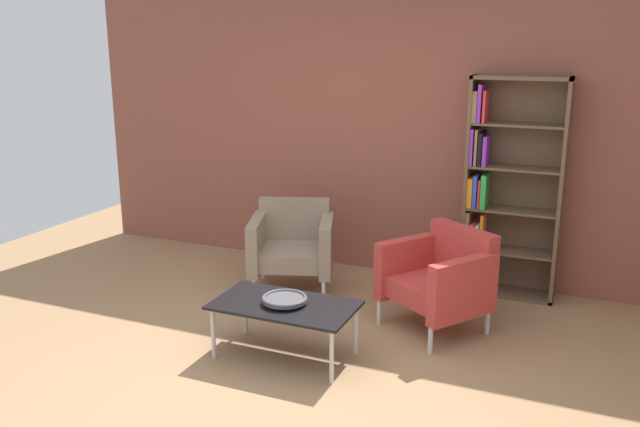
{
  "coord_description": "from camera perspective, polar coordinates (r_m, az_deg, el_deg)",
  "views": [
    {
      "loc": [
        1.81,
        -3.52,
        2.21
      ],
      "look_at": [
        -0.05,
        0.84,
        0.95
      ],
      "focal_mm": 37.45,
      "sensor_mm": 36.0,
      "label": 1
    }
  ],
  "objects": [
    {
      "name": "armchair_by_bookshelf",
      "position": [
        5.97,
        -2.38,
        -2.62
      ],
      "size": [
        0.89,
        0.85,
        0.78
      ],
      "rotation": [
        0.0,
        0.0,
        0.34
      ],
      "color": "gray",
      "rests_on": "ground_plane"
    },
    {
      "name": "coffee_table_low",
      "position": [
        4.73,
        -3.04,
        -8.05
      ],
      "size": [
        1.0,
        0.56,
        0.4
      ],
      "color": "black",
      "rests_on": "ground_plane"
    },
    {
      "name": "ground_plane",
      "position": [
        4.53,
        -3.7,
        -14.33
      ],
      "size": [
        8.32,
        8.32,
        0.0
      ],
      "primitive_type": "plane",
      "color": "#9E7751"
    },
    {
      "name": "brick_back_panel",
      "position": [
        6.29,
        6.28,
        7.87
      ],
      "size": [
        6.4,
        0.12,
        2.9
      ],
      "primitive_type": "cube",
      "color": "brown",
      "rests_on": "ground_plane"
    },
    {
      "name": "armchair_near_window",
      "position": [
        5.25,
        10.26,
        -5.36
      ],
      "size": [
        0.94,
        0.93,
        0.78
      ],
      "rotation": [
        0.0,
        0.0,
        -0.59
      ],
      "color": "#B73833",
      "rests_on": "ground_plane"
    },
    {
      "name": "bookshelf_tall",
      "position": [
        5.95,
        15.42,
        1.95
      ],
      "size": [
        0.8,
        0.3,
        1.9
      ],
      "color": "brown",
      "rests_on": "ground_plane"
    },
    {
      "name": "decorative_bowl",
      "position": [
        4.7,
        -3.05,
        -7.3
      ],
      "size": [
        0.32,
        0.32,
        0.05
      ],
      "color": "#4C4C51",
      "rests_on": "coffee_table_low"
    }
  ]
}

